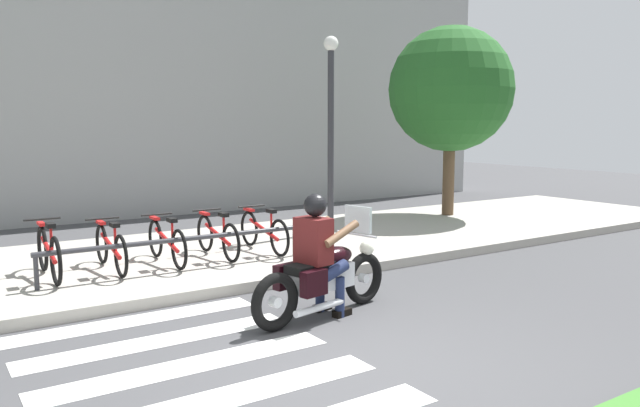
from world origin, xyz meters
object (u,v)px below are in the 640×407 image
bicycle_1 (111,248)px  tree_near_rack (451,90)px  bicycle_2 (167,242)px  bike_rack (180,242)px  street_lamp (331,116)px  bicycle_3 (217,236)px  motorcycle (323,277)px  bicycle_0 (49,252)px  bicycle_4 (264,231)px  rider (318,247)px

bicycle_1 → tree_near_rack: 8.42m
bicycle_1 → bicycle_2: 0.81m
bike_rack → street_lamp: 4.28m
bicycle_2 → bicycle_3: 0.81m
street_lamp → tree_near_rack: (3.53, 0.40, 0.62)m
motorcycle → street_lamp: size_ratio=0.54×
motorcycle → bicycle_0: motorcycle is taller
bicycle_2 → bicycle_4: (1.63, -0.00, 0.00)m
motorcycle → street_lamp: street_lamp is taller
rider → bicycle_1: bearing=116.8°
bicycle_0 → bicycle_3: bicycle_0 is taller
bicycle_1 → tree_near_rack: tree_near_rack is taller
bicycle_3 → street_lamp: (2.78, 0.94, 1.87)m
bike_rack → tree_near_rack: 7.75m
bicycle_4 → tree_near_rack: size_ratio=0.38×
bicycle_3 → bicycle_4: size_ratio=0.96×
bicycle_1 → street_lamp: (4.41, 0.94, 1.88)m
bicycle_1 → bicycle_3: bearing=-0.0°
bicycle_2 → rider: bearing=-76.7°
bicycle_0 → bicycle_2: (1.63, 0.00, -0.03)m
bicycle_1 → bicycle_2: size_ratio=1.00×
bicycle_1 → bicycle_4: 2.44m
motorcycle → bicycle_3: 3.01m
bike_rack → rider: bearing=-73.9°
bicycle_4 → street_lamp: street_lamp is taller
bicycle_3 → bike_rack: (-0.81, -0.55, 0.08)m
bicycle_2 → tree_near_rack: tree_near_rack is taller
motorcycle → bicycle_1: bearing=118.0°
bicycle_4 → tree_near_rack: tree_near_rack is taller
rider → bicycle_3: rider is taller
rider → bicycle_2: 3.12m
street_lamp → bicycle_4: bearing=-154.4°
bicycle_2 → tree_near_rack: size_ratio=0.37×
bicycle_2 → bicycle_4: 1.63m
bicycle_3 → bicycle_0: bearing=-180.0°
bicycle_0 → bike_rack: 1.72m
bicycle_1 → bicycle_3: (1.63, -0.00, 0.00)m
tree_near_rack → bicycle_2: bearing=-169.3°
bicycle_4 → street_lamp: (1.97, 0.94, 1.87)m
bicycle_2 → bicycle_4: bicycle_4 is taller
tree_near_rack → street_lamp: bearing=-173.5°
bicycle_2 → bicycle_3: (0.81, -0.00, 0.00)m
bike_rack → tree_near_rack: tree_near_rack is taller
bicycle_2 → bicycle_3: bearing=-0.0°
bicycle_1 → bike_rack: 0.99m
bike_rack → street_lamp: size_ratio=1.01×
motorcycle → tree_near_rack: 8.08m
motorcycle → bicycle_4: motorcycle is taller
motorcycle → bicycle_3: size_ratio=1.31×
bicycle_2 → bike_rack: bicycle_2 is taller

